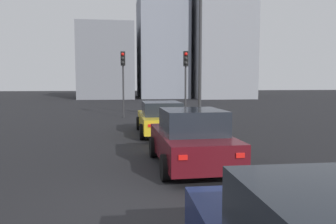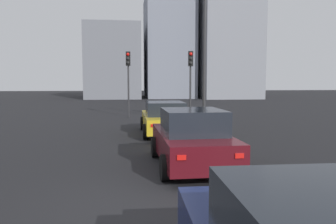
{
  "view_description": "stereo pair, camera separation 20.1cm",
  "coord_description": "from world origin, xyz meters",
  "px_view_note": "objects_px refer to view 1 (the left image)",
  "views": [
    {
      "loc": [
        -6.12,
        0.17,
        2.35
      ],
      "look_at": [
        2.01,
        -1.0,
        1.59
      ],
      "focal_mm": 35.48,
      "sensor_mm": 36.0,
      "label": 1
    },
    {
      "loc": [
        -6.15,
        -0.03,
        2.35
      ],
      "look_at": [
        2.01,
        -1.0,
        1.59
      ],
      "focal_mm": 35.48,
      "sensor_mm": 36.0,
      "label": 2
    }
  ],
  "objects_px": {
    "car_maroon_left_second": "(191,139)",
    "traffic_light_near_right": "(123,70)",
    "traffic_light_near_left": "(186,71)",
    "street_lamp_kerbside": "(200,48)",
    "car_yellow_left_lead": "(161,118)"
  },
  "relations": [
    {
      "from": "car_maroon_left_second",
      "to": "traffic_light_near_right",
      "type": "height_order",
      "value": "traffic_light_near_right"
    },
    {
      "from": "traffic_light_near_left",
      "to": "street_lamp_kerbside",
      "type": "height_order",
      "value": "street_lamp_kerbside"
    },
    {
      "from": "traffic_light_near_right",
      "to": "street_lamp_kerbside",
      "type": "relative_size",
      "value": 0.62
    },
    {
      "from": "car_maroon_left_second",
      "to": "traffic_light_near_right",
      "type": "relative_size",
      "value": 0.97
    },
    {
      "from": "car_yellow_left_lead",
      "to": "street_lamp_kerbside",
      "type": "xyz_separation_m",
      "value": [
        2.57,
        -2.39,
        3.39
      ]
    },
    {
      "from": "street_lamp_kerbside",
      "to": "traffic_light_near_right",
      "type": "bearing_deg",
      "value": 41.54
    },
    {
      "from": "car_yellow_left_lead",
      "to": "car_maroon_left_second",
      "type": "height_order",
      "value": "car_maroon_left_second"
    },
    {
      "from": "car_maroon_left_second",
      "to": "traffic_light_near_left",
      "type": "distance_m",
      "value": 11.39
    },
    {
      "from": "car_yellow_left_lead",
      "to": "traffic_light_near_left",
      "type": "distance_m",
      "value": 6.06
    },
    {
      "from": "car_yellow_left_lead",
      "to": "car_maroon_left_second",
      "type": "bearing_deg",
      "value": -178.61
    },
    {
      "from": "car_maroon_left_second",
      "to": "street_lamp_kerbside",
      "type": "distance_m",
      "value": 9.29
    },
    {
      "from": "traffic_light_near_left",
      "to": "street_lamp_kerbside",
      "type": "bearing_deg",
      "value": 9.12
    },
    {
      "from": "traffic_light_near_right",
      "to": "traffic_light_near_left",
      "type": "bearing_deg",
      "value": 69.19
    },
    {
      "from": "traffic_light_near_left",
      "to": "street_lamp_kerbside",
      "type": "xyz_separation_m",
      "value": [
        -2.62,
        -0.25,
        1.1
      ]
    },
    {
      "from": "car_maroon_left_second",
      "to": "traffic_light_near_left",
      "type": "relative_size",
      "value": 0.99
    }
  ]
}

